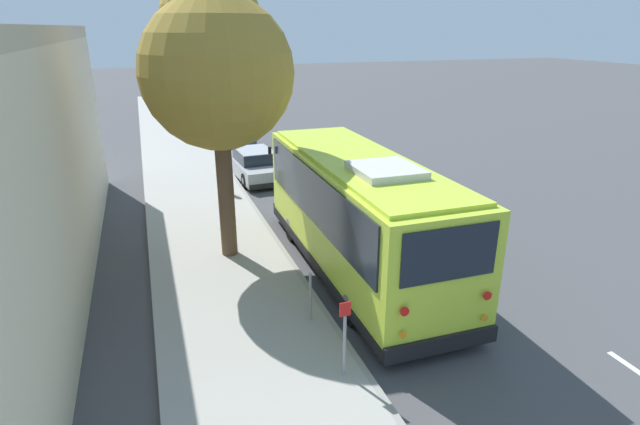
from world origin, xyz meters
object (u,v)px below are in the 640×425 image
at_px(shuttle_bus, 358,209).
at_px(parked_sedan_gray, 204,104).
at_px(street_tree, 216,63).
at_px(parked_sedan_blue, 232,135).
at_px(fire_hydrant, 230,185).
at_px(sign_post_near, 345,338).
at_px(parked_sedan_silver, 254,164).
at_px(parked_sedan_maroon, 216,115).
at_px(sign_post_far, 310,297).

distance_m(shuttle_bus, parked_sedan_gray, 29.41).
relative_size(parked_sedan_gray, street_tree, 0.57).
bearing_deg(parked_sedan_blue, shuttle_bus, 178.11).
xyz_separation_m(shuttle_bus, fire_hydrant, (7.31, 2.21, -1.24)).
bearing_deg(parked_sedan_gray, sign_post_near, 172.98).
distance_m(parked_sedan_silver, sign_post_near, 14.11).
bearing_deg(parked_sedan_maroon, shuttle_bus, -175.67).
relative_size(parked_sedan_blue, parked_sedan_gray, 1.06).
distance_m(shuttle_bus, parked_sedan_blue, 16.56).
bearing_deg(parked_sedan_maroon, parked_sedan_silver, -177.91).
height_order(shuttle_bus, street_tree, street_tree).
height_order(shuttle_bus, parked_sedan_gray, shuttle_bus).
xyz_separation_m(parked_sedan_gray, street_tree, (-27.36, 2.71, 4.87)).
distance_m(parked_sedan_silver, parked_sedan_gray, 19.54).
distance_m(street_tree, fire_hydrant, 7.29).
relative_size(parked_sedan_silver, sign_post_far, 4.06).
distance_m(parked_sedan_blue, sign_post_near, 20.76).
distance_m(parked_sedan_gray, sign_post_near, 33.61).
height_order(parked_sedan_blue, sign_post_near, sign_post_near).
distance_m(parked_sedan_maroon, street_tree, 22.41).
xyz_separation_m(parked_sedan_gray, sign_post_far, (-31.56, 1.60, 0.12)).
relative_size(shuttle_bus, street_tree, 1.16).
height_order(parked_sedan_maroon, fire_hydrant, parked_sedan_maroon).
xyz_separation_m(shuttle_bus, parked_sedan_gray, (29.38, 0.47, -1.19)).
bearing_deg(street_tree, sign_post_near, -169.85).
xyz_separation_m(parked_sedan_silver, street_tree, (-7.82, 2.48, 4.87)).
height_order(parked_sedan_maroon, parked_sedan_gray, parked_sedan_gray).
distance_m(shuttle_bus, fire_hydrant, 7.74).
height_order(shuttle_bus, parked_sedan_maroon, shuttle_bus).
xyz_separation_m(parked_sedan_silver, sign_post_near, (-14.03, 1.37, 0.35)).
distance_m(street_tree, sign_post_near, 7.76).
height_order(parked_sedan_blue, sign_post_far, parked_sedan_blue).
relative_size(shuttle_bus, parked_sedan_gray, 2.03).
bearing_deg(street_tree, fire_hydrant, -10.34).
bearing_deg(sign_post_near, parked_sedan_maroon, -3.47).
bearing_deg(parked_sedan_silver, parked_sedan_gray, -3.81).
bearing_deg(fire_hydrant, parked_sedan_blue, -10.33).
bearing_deg(fire_hydrant, parked_sedan_maroon, -6.40).
bearing_deg(parked_sedan_blue, sign_post_near, 172.02).
relative_size(parked_sedan_maroon, sign_post_near, 2.82).
relative_size(parked_sedan_gray, fire_hydrant, 5.41).
bearing_deg(shuttle_bus, street_tree, 58.38).
height_order(parked_sedan_blue, parked_sedan_maroon, parked_sedan_blue).
distance_m(parked_sedan_blue, sign_post_far, 18.76).
bearing_deg(fire_hydrant, sign_post_far, -179.11).
xyz_separation_m(parked_sedan_gray, fire_hydrant, (-22.07, 1.74, -0.05)).
bearing_deg(parked_sedan_gray, sign_post_far, 172.81).
bearing_deg(parked_sedan_maroon, parked_sedan_gray, 4.39).
bearing_deg(parked_sedan_silver, parked_sedan_blue, -4.52).
relative_size(parked_sedan_silver, fire_hydrant, 5.76).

